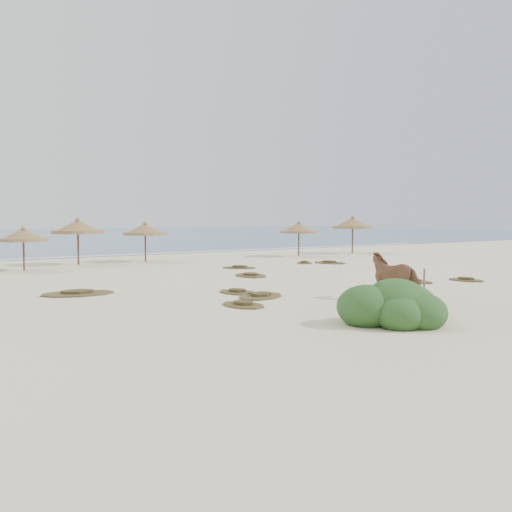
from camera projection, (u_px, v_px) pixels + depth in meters
name	position (u px, v px, depth m)	size (l,w,h in m)	color
ground	(321.00, 295.00, 21.95)	(160.00, 160.00, 0.00)	beige
foam_line	(96.00, 256.00, 43.36)	(70.00, 0.60, 0.01)	white
palapa_2	(23.00, 236.00, 31.58)	(3.43, 3.43, 2.52)	brown
palapa_3	(78.00, 228.00, 35.65)	(4.15, 4.15, 3.00)	brown
palapa_4	(145.00, 230.00, 38.00)	(3.86, 3.86, 2.73)	brown
palapa_5	(299.00, 229.00, 43.07)	(3.11, 3.11, 2.71)	brown
palapa_6	(353.00, 224.00, 46.56)	(4.00, 4.00, 3.12)	brown
horse	(396.00, 276.00, 20.59)	(0.94, 2.05, 1.74)	brown
fence_post_near	(424.00, 282.00, 21.79)	(0.08, 0.08, 1.04)	#6D6451
bush	(395.00, 306.00, 16.15)	(3.30, 2.90, 1.48)	#2D5625
scrub_1	(78.00, 293.00, 22.13)	(3.05, 2.24, 0.16)	brown
scrub_2	(238.00, 292.00, 22.53)	(1.33, 1.91, 0.16)	brown
scrub_3	(251.00, 275.00, 28.87)	(1.98, 2.57, 0.16)	brown
scrub_4	(411.00, 281.00, 26.18)	(1.81, 2.30, 0.16)	brown
scrub_5	(330.00, 262.00, 36.81)	(1.75, 2.50, 0.16)	brown
scrub_7	(239.00, 267.00, 33.28)	(2.33, 2.38, 0.16)	brown
scrub_9	(261.00, 296.00, 21.42)	(2.67, 2.41, 0.16)	brown
scrub_10	(305.00, 263.00, 36.69)	(1.67, 1.78, 0.16)	brown
scrub_11	(243.00, 304.00, 19.28)	(1.22, 1.85, 0.16)	brown
scrub_12	(466.00, 280.00, 26.83)	(1.21, 1.79, 0.16)	brown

